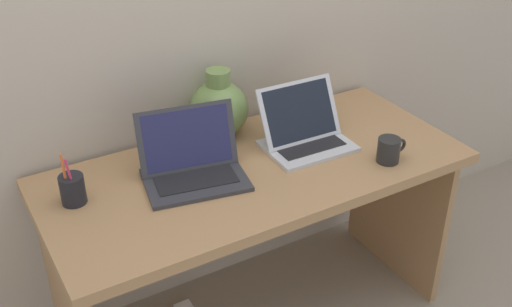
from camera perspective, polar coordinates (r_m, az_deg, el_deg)
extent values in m
cube|color=#BCAD99|center=(2.30, -4.84, 12.80)|extent=(4.40, 0.04, 2.40)
cube|color=#AD7F51|center=(2.19, 0.00, -1.57)|extent=(1.49, 0.67, 0.04)
cube|color=#AD7F51|center=(2.77, 12.80, -4.19)|extent=(0.03, 0.57, 0.71)
cube|color=#333338|center=(2.10, -5.57, -2.42)|extent=(0.38, 0.30, 0.01)
cube|color=black|center=(2.10, -5.58, -2.22)|extent=(0.29, 0.19, 0.00)
cube|color=#333338|center=(2.12, -6.32, 1.38)|extent=(0.35, 0.14, 0.22)
cube|color=#23234C|center=(2.12, -6.32, 1.38)|extent=(0.30, 0.12, 0.19)
cube|color=silver|center=(2.30, 4.74, 0.70)|extent=(0.32, 0.24, 0.01)
cube|color=black|center=(2.29, 4.75, 0.89)|extent=(0.25, 0.15, 0.00)
cube|color=silver|center=(2.29, 3.98, 3.79)|extent=(0.32, 0.12, 0.21)
cube|color=black|center=(2.29, 3.98, 3.79)|extent=(0.28, 0.11, 0.18)
ellipsoid|color=#75934C|center=(2.34, -3.40, 4.12)|extent=(0.22, 0.22, 0.21)
cylinder|color=#75934C|center=(2.29, -3.49, 6.92)|extent=(0.09, 0.09, 0.06)
cylinder|color=black|center=(2.24, 12.03, 0.30)|extent=(0.08, 0.08, 0.09)
torus|color=black|center=(2.27, 13.04, 0.73)|extent=(0.05, 0.01, 0.05)
cylinder|color=black|center=(2.05, -16.43, -3.18)|extent=(0.08, 0.08, 0.10)
cylinder|color=#D83359|center=(2.01, -16.58, -2.20)|extent=(0.02, 0.01, 0.14)
cylinder|color=orange|center=(2.02, -17.08, -1.98)|extent=(0.01, 0.02, 0.15)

